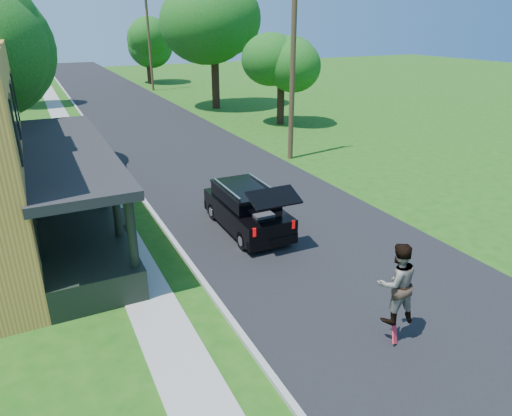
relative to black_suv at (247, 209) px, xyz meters
name	(u,v)px	position (x,y,z in m)	size (l,w,h in m)	color
ground	(346,270)	(1.40, -3.89, -0.79)	(140.00, 140.00, 0.00)	#194D0F
street	(162,133)	(1.40, 16.11, -0.79)	(8.00, 120.00, 0.02)	black
curb	(99,139)	(-2.65, 16.11, -0.79)	(0.15, 120.00, 0.12)	#9D9D98
sidewalk	(72,142)	(-4.20, 16.11, -0.79)	(1.30, 120.00, 0.03)	#9F9E97
black_suv	(247,209)	(0.00, 0.00, 0.00)	(1.75, 4.46, 2.07)	black
skateboarder	(397,283)	(0.40, -6.89, 0.70)	(1.05, 0.89, 1.92)	black
skateboard	(394,327)	(0.44, -6.95, -0.43)	(0.42, 0.49, 0.73)	red
tree_left_far	(11,39)	(-6.57, 30.14, 4.68)	(6.19, 5.93, 8.13)	black
tree_right_near	(281,59)	(9.70, 15.11, 3.62)	(5.16, 5.45, 6.60)	black
tree_right_mid	(213,18)	(7.92, 23.06, 6.21)	(8.94, 8.72, 10.73)	black
tree_right_far	(146,38)	(7.00, 41.63, 4.20)	(5.22, 5.01, 7.68)	black
utility_pole_near	(293,65)	(5.90, 7.12, 3.99)	(1.64, 0.27, 9.27)	#422D1E
utility_pole_far	(149,39)	(5.90, 35.88, 4.36)	(1.55, 0.43, 10.02)	#422D1E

